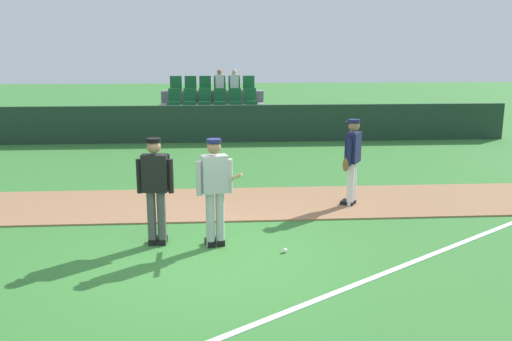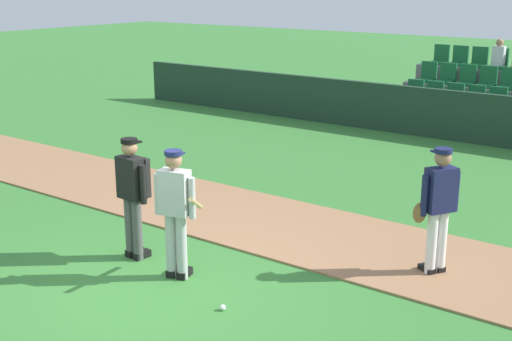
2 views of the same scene
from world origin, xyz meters
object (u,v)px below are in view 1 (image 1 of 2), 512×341
Objects in this scene: runner_navy_jersey at (352,159)px; batter_grey_jersey at (215,188)px; baseball at (285,250)px; umpire_home_plate at (156,185)px.

batter_grey_jersey is at bearing -141.95° from runner_navy_jersey.
baseball is (-1.64, -2.51, -0.93)m from runner_navy_jersey.
baseball is at bearing -14.60° from umpire_home_plate.
batter_grey_jersey is at bearing 160.56° from baseball.
baseball is (2.03, -0.53, -0.96)m from umpire_home_plate.
batter_grey_jersey is 0.96m from umpire_home_plate.
umpire_home_plate is 4.17m from runner_navy_jersey.
runner_navy_jersey is (3.67, 1.98, -0.04)m from umpire_home_plate.
umpire_home_plate is at bearing 165.40° from baseball.
batter_grey_jersey is 3.46m from runner_navy_jersey.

